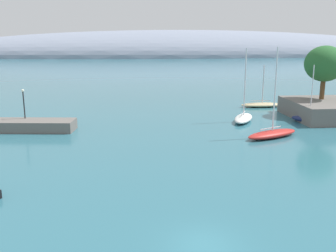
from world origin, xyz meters
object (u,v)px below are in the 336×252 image
object	(u,v)px
sailboat_sand_end_of_line	(262,104)
harbor_lamp_post	(24,100)
sailboat_navy_near_shore	(309,120)
sailboat_red_mid_mooring	(272,133)
sailboat_white_outer_mooring	(243,118)
tree_clump_shore	(325,64)

from	to	relation	value
sailboat_sand_end_of_line	harbor_lamp_post	xyz separation A→B (m)	(-36.83, -12.95, 3.41)
sailboat_navy_near_shore	sailboat_red_mid_mooring	bearing A→B (deg)	98.18
sailboat_white_outer_mooring	sailboat_sand_end_of_line	distance (m)	13.09
sailboat_navy_near_shore	sailboat_white_outer_mooring	size ratio (longest dim) A/B	0.79
tree_clump_shore	harbor_lamp_post	xyz separation A→B (m)	(-43.48, -4.98, -4.13)
sailboat_red_mid_mooring	sailboat_sand_end_of_line	world-z (taller)	sailboat_red_mid_mooring
sailboat_navy_near_shore	harbor_lamp_post	bearing A→B (deg)	56.37
sailboat_red_mid_mooring	harbor_lamp_post	bearing A→B (deg)	141.23
sailboat_navy_near_shore	harbor_lamp_post	xyz separation A→B (m)	(-39.17, 0.47, 3.32)
sailboat_navy_near_shore	sailboat_red_mid_mooring	distance (m)	10.60
tree_clump_shore	sailboat_red_mid_mooring	distance (m)	18.99
tree_clump_shore	harbor_lamp_post	world-z (taller)	tree_clump_shore
sailboat_red_mid_mooring	sailboat_white_outer_mooring	size ratio (longest dim) A/B	1.04
tree_clump_shore	sailboat_red_mid_mooring	xyz separation A→B (m)	(-12.29, -12.42, -7.43)
sailboat_sand_end_of_line	harbor_lamp_post	distance (m)	39.19
sailboat_white_outer_mooring	sailboat_red_mid_mooring	bearing A→B (deg)	-147.81
harbor_lamp_post	sailboat_white_outer_mooring	bearing A→B (deg)	3.14
sailboat_white_outer_mooring	sailboat_sand_end_of_line	world-z (taller)	sailboat_white_outer_mooring
tree_clump_shore	harbor_lamp_post	distance (m)	43.96
tree_clump_shore	sailboat_red_mid_mooring	world-z (taller)	sailboat_red_mid_mooring
sailboat_navy_near_shore	sailboat_sand_end_of_line	size ratio (longest dim) A/B	1.10
sailboat_sand_end_of_line	harbor_lamp_post	bearing A→B (deg)	-161.18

